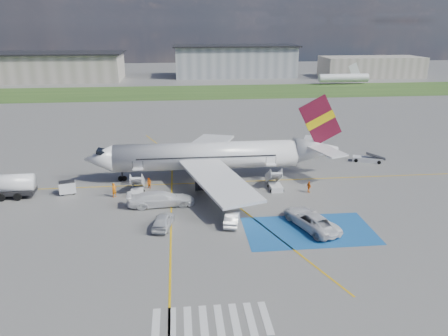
{
  "coord_description": "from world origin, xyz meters",
  "views": [
    {
      "loc": [
        -3.81,
        -45.67,
        21.72
      ],
      "look_at": [
        1.94,
        7.96,
        3.5
      ],
      "focal_mm": 35.0,
      "sensor_mm": 36.0,
      "label": 1
    }
  ],
  "objects_px": {
    "belt_loader": "(368,160)",
    "car_silver_a": "(163,221)",
    "van_white_a": "(311,217)",
    "van_white_b": "(161,197)",
    "gpu_cart": "(67,188)",
    "car_silver_b": "(232,218)",
    "airliner": "(217,155)"
  },
  "relations": [
    {
      "from": "airliner",
      "to": "gpu_cart",
      "type": "height_order",
      "value": "airliner"
    },
    {
      "from": "belt_loader",
      "to": "car_silver_a",
      "type": "height_order",
      "value": "car_silver_a"
    },
    {
      "from": "airliner",
      "to": "van_white_b",
      "type": "distance_m",
      "value": 12.37
    },
    {
      "from": "van_white_b",
      "to": "belt_loader",
      "type": "bearing_deg",
      "value": -69.3
    },
    {
      "from": "airliner",
      "to": "car_silver_b",
      "type": "height_order",
      "value": "airliner"
    },
    {
      "from": "belt_loader",
      "to": "airliner",
      "type": "bearing_deg",
      "value": -145.62
    },
    {
      "from": "belt_loader",
      "to": "car_silver_a",
      "type": "bearing_deg",
      "value": -124.55
    },
    {
      "from": "car_silver_a",
      "to": "van_white_b",
      "type": "relative_size",
      "value": 0.77
    },
    {
      "from": "gpu_cart",
      "to": "van_white_a",
      "type": "distance_m",
      "value": 31.8
    },
    {
      "from": "belt_loader",
      "to": "van_white_a",
      "type": "bearing_deg",
      "value": -103.03
    },
    {
      "from": "gpu_cart",
      "to": "belt_loader",
      "type": "xyz_separation_m",
      "value": [
        45.24,
        9.01,
        -0.41
      ]
    },
    {
      "from": "belt_loader",
      "to": "car_silver_b",
      "type": "distance_m",
      "value": 32.01
    },
    {
      "from": "gpu_cart",
      "to": "belt_loader",
      "type": "distance_m",
      "value": 46.13
    },
    {
      "from": "car_silver_a",
      "to": "car_silver_b",
      "type": "bearing_deg",
      "value": -168.7
    },
    {
      "from": "van_white_a",
      "to": "van_white_b",
      "type": "height_order",
      "value": "van_white_b"
    },
    {
      "from": "van_white_a",
      "to": "car_silver_a",
      "type": "bearing_deg",
      "value": -24.85
    },
    {
      "from": "car_silver_a",
      "to": "airliner",
      "type": "bearing_deg",
      "value": -104.19
    },
    {
      "from": "gpu_cart",
      "to": "van_white_b",
      "type": "relative_size",
      "value": 0.38
    },
    {
      "from": "gpu_cart",
      "to": "car_silver_a",
      "type": "bearing_deg",
      "value": -55.83
    },
    {
      "from": "car_silver_b",
      "to": "gpu_cart",
      "type": "bearing_deg",
      "value": -15.64
    },
    {
      "from": "gpu_cart",
      "to": "van_white_a",
      "type": "relative_size",
      "value": 0.38
    },
    {
      "from": "belt_loader",
      "to": "car_silver_a",
      "type": "distance_m",
      "value": 38.27
    },
    {
      "from": "car_silver_b",
      "to": "van_white_a",
      "type": "distance_m",
      "value": 8.7
    },
    {
      "from": "belt_loader",
      "to": "car_silver_b",
      "type": "xyz_separation_m",
      "value": [
        -24.74,
        -20.32,
        0.33
      ]
    },
    {
      "from": "car_silver_a",
      "to": "van_white_b",
      "type": "xyz_separation_m",
      "value": [
        -0.41,
        6.05,
        0.4
      ]
    },
    {
      "from": "gpu_cart",
      "to": "car_silver_a",
      "type": "height_order",
      "value": "gpu_cart"
    },
    {
      "from": "car_silver_b",
      "to": "van_white_b",
      "type": "distance_m",
      "value": 10.12
    },
    {
      "from": "airliner",
      "to": "gpu_cart",
      "type": "xyz_separation_m",
      "value": [
        -20.15,
        -4.13,
        -2.61
      ]
    },
    {
      "from": "gpu_cart",
      "to": "car_silver_b",
      "type": "xyz_separation_m",
      "value": [
        20.51,
        -11.3,
        -0.08
      ]
    },
    {
      "from": "gpu_cart",
      "to": "van_white_b",
      "type": "bearing_deg",
      "value": -37.39
    },
    {
      "from": "airliner",
      "to": "van_white_b",
      "type": "relative_size",
      "value": 6.0
    },
    {
      "from": "belt_loader",
      "to": "van_white_b",
      "type": "distance_m",
      "value": 35.82
    }
  ]
}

